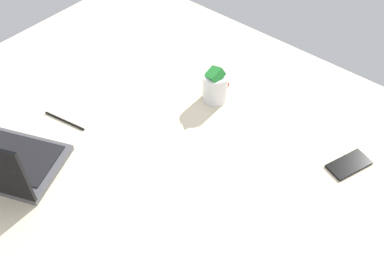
{
  "coord_description": "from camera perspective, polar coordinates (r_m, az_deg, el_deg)",
  "views": [
    {
      "loc": [
        -69.87,
        72.1,
        127.29
      ],
      "look_at": [
        -6.43,
        -3.14,
        24.0
      ],
      "focal_mm": 41.53,
      "sensor_mm": 36.0,
      "label": 1
    }
  ],
  "objects": [
    {
      "name": "bed_mattress",
      "position": [
        1.55,
        -2.57,
        -3.36
      ],
      "size": [
        180.0,
        140.0,
        18.0
      ],
      "primitive_type": "cube",
      "color": "beige",
      "rests_on": "ground"
    },
    {
      "name": "snack_cup",
      "position": [
        1.58,
        2.99,
        5.42
      ],
      "size": [
        9.0,
        9.0,
        14.72
      ],
      "color": "silver",
      "rests_on": "bed_mattress"
    },
    {
      "name": "cell_phone",
      "position": [
        1.48,
        19.5,
        -4.44
      ],
      "size": [
        11.18,
        15.48,
        0.8
      ],
      "primitive_type": "cube",
      "rotation": [
        0.0,
        0.0,
        2.79
      ],
      "color": "black",
      "rests_on": "bed_mattress"
    },
    {
      "name": "laptop",
      "position": [
        1.47,
        -23.41,
        -4.05
      ],
      "size": [
        39.36,
        34.06,
        23.0
      ],
      "rotation": [
        0.0,
        0.0,
        0.4
      ],
      "color": "#4C4C51",
      "rests_on": "bed_mattress"
    },
    {
      "name": "charger_cable",
      "position": [
        1.59,
        -16.05,
        0.88
      ],
      "size": [
        16.81,
        3.77,
        0.6
      ],
      "primitive_type": "cube",
      "rotation": [
        0.0,
        0.0,
        0.19
      ],
      "color": "black",
      "rests_on": "bed_mattress"
    }
  ]
}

